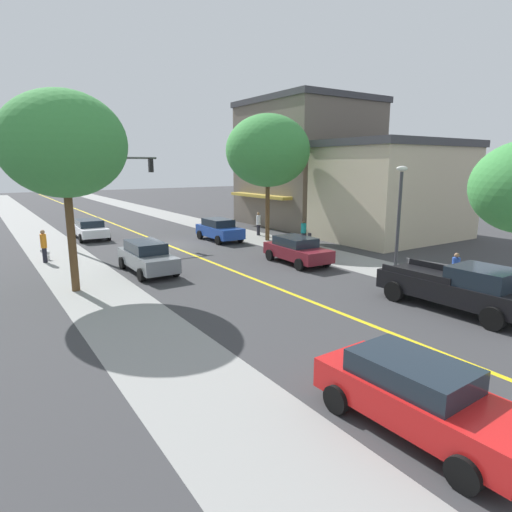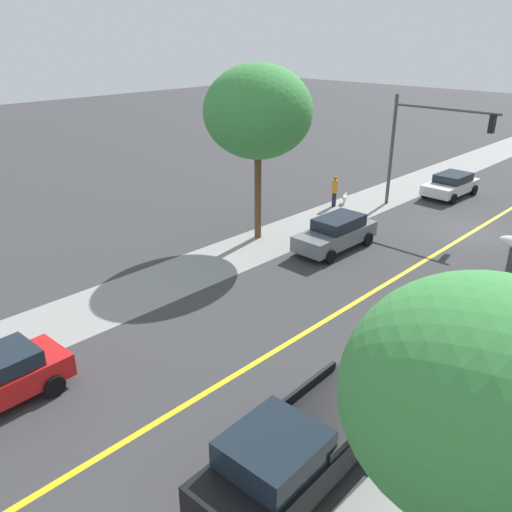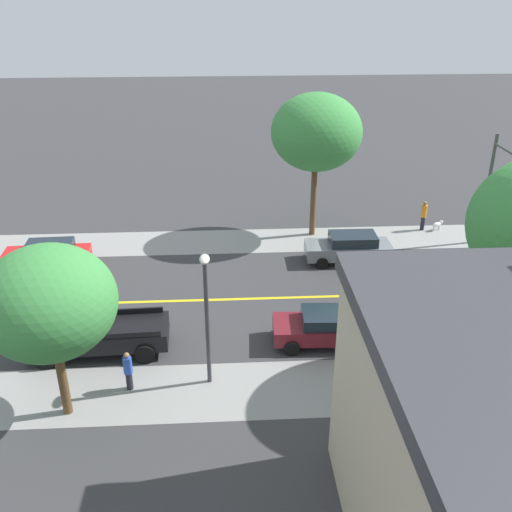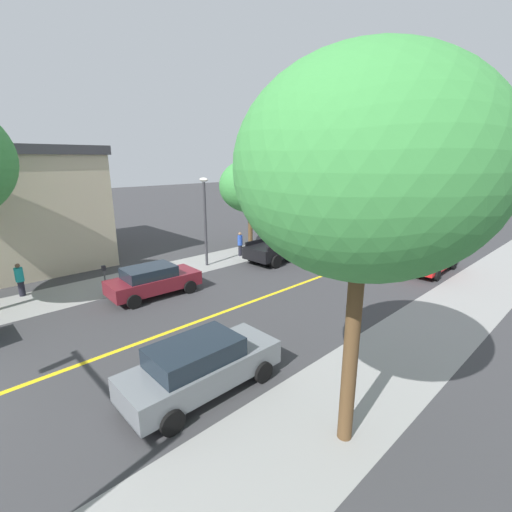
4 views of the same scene
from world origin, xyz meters
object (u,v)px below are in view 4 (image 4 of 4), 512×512
at_px(street_tree_left_near, 365,169).
at_px(pedestrian_teal_shirt, 20,279).
at_px(maroon_sedan_left_curb, 153,280).
at_px(grey_sedan_right_curb, 201,365).
at_px(street_lamp, 205,211).
at_px(red_sedan_right_curb, 430,259).
at_px(black_pickup_truck, 286,245).
at_px(street_tree_right_corner, 250,186).
at_px(parking_meter, 104,274).
at_px(pedestrian_blue_shirt, 240,243).

distance_m(street_tree_left_near, pedestrian_teal_shirt, 16.89).
distance_m(maroon_sedan_left_curb, grey_sedan_right_curb, 8.04).
relative_size(street_tree_left_near, street_lamp, 1.57).
relative_size(street_tree_left_near, grey_sedan_right_curb, 1.82).
xyz_separation_m(red_sedan_right_curb, maroon_sedan_left_curb, (-7.65, -13.42, -0.02)).
height_order(street_lamp, black_pickup_truck, street_lamp).
height_order(red_sedan_right_curb, pedestrian_teal_shirt, pedestrian_teal_shirt).
xyz_separation_m(red_sedan_right_curb, pedestrian_teal_shirt, (-11.93, -18.04, 0.06)).
bearing_deg(black_pickup_truck, maroon_sedan_left_curb, 178.05).
xyz_separation_m(street_tree_left_near, grey_sedan_right_curb, (-3.74, -1.45, -5.34)).
bearing_deg(maroon_sedan_left_curb, red_sedan_right_curb, -27.21).
distance_m(street_tree_right_corner, parking_meter, 11.93).
bearing_deg(black_pickup_truck, pedestrian_blue_shirt, 122.65).
distance_m(parking_meter, black_pickup_truck, 11.22).
bearing_deg(street_tree_left_near, black_pickup_truck, 136.95).
relative_size(street_tree_left_near, pedestrian_teal_shirt, 5.17).
bearing_deg(maroon_sedan_left_curb, black_pickup_truck, 2.86).
xyz_separation_m(black_pickup_truck, pedestrian_teal_shirt, (-4.22, -14.18, -0.06)).
height_order(parking_meter, maroon_sedan_left_curb, maroon_sedan_left_curb).
xyz_separation_m(parking_meter, street_lamp, (-0.19, 6.27, 2.49)).
bearing_deg(grey_sedan_right_curb, street_tree_right_corner, 43.09).
relative_size(parking_meter, red_sedan_right_curb, 0.30).
bearing_deg(maroon_sedan_left_curb, pedestrian_teal_shirt, 139.54).
height_order(street_tree_left_near, street_tree_right_corner, street_tree_left_near).
xyz_separation_m(street_tree_right_corner, pedestrian_teal_shirt, (-0.51, -14.41, -3.64)).
bearing_deg(pedestrian_teal_shirt, street_tree_right_corner, 47.49).
height_order(street_tree_right_corner, pedestrian_teal_shirt, street_tree_right_corner).
height_order(grey_sedan_right_curb, black_pickup_truck, black_pickup_truck).
bearing_deg(street_tree_left_near, pedestrian_teal_shirt, -167.39).
bearing_deg(street_lamp, black_pickup_truck, 64.45).
xyz_separation_m(street_tree_right_corner, parking_meter, (1.63, -11.26, -3.60)).
height_order(street_tree_left_near, pedestrian_teal_shirt, street_tree_left_near).
height_order(street_tree_right_corner, pedestrian_blue_shirt, street_tree_right_corner).
xyz_separation_m(red_sedan_right_curb, grey_sedan_right_curb, (-0.02, -15.98, 0.03)).
height_order(street_lamp, red_sedan_right_curb, street_lamp).
relative_size(street_tree_right_corner, pedestrian_blue_shirt, 3.94).
distance_m(street_lamp, maroon_sedan_left_curb, 5.95).
relative_size(black_pickup_truck, pedestrian_blue_shirt, 3.57).
distance_m(street_tree_left_near, grey_sedan_right_curb, 6.68).
relative_size(street_tree_right_corner, street_lamp, 1.20).
relative_size(street_tree_right_corner, parking_meter, 4.79).
bearing_deg(pedestrian_teal_shirt, pedestrian_blue_shirt, 41.83).
relative_size(maroon_sedan_left_curb, black_pickup_truck, 0.75).
relative_size(black_pickup_truck, pedestrian_teal_shirt, 3.58).
height_order(parking_meter, pedestrian_teal_shirt, pedestrian_teal_shirt).
xyz_separation_m(street_tree_left_near, red_sedan_right_curb, (-3.71, 14.54, -5.37)).
bearing_deg(pedestrian_teal_shirt, grey_sedan_right_curb, -30.71).
xyz_separation_m(street_tree_right_corner, maroon_sedan_left_curb, (3.78, -9.80, -3.71)).
xyz_separation_m(grey_sedan_right_curb, black_pickup_truck, (-7.69, 12.12, 0.08)).
bearing_deg(black_pickup_truck, grey_sedan_right_curb, -149.97).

